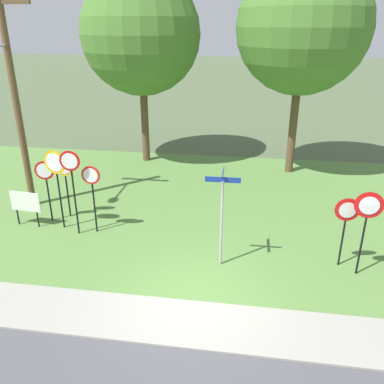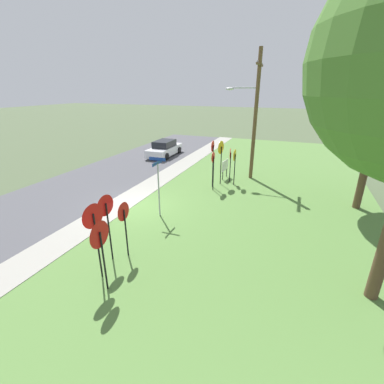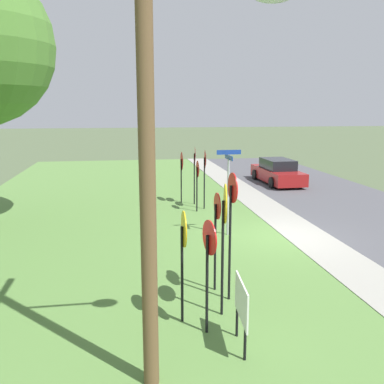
{
  "view_description": "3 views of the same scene",
  "coord_description": "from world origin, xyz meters",
  "px_view_note": "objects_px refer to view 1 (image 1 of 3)",
  "views": [
    {
      "loc": [
        1.17,
        -8.12,
        6.52
      ],
      "look_at": [
        -0.51,
        3.0,
        1.75
      ],
      "focal_mm": 37.4,
      "sensor_mm": 36.0,
      "label": 1
    },
    {
      "loc": [
        10.87,
        7.54,
        5.82
      ],
      "look_at": [
        0.93,
        3.64,
        1.67
      ],
      "focal_mm": 25.13,
      "sensor_mm": 36.0,
      "label": 2
    },
    {
      "loc": [
        -12.96,
        5.16,
        4.27
      ],
      "look_at": [
        0.7,
        2.98,
        1.51
      ],
      "focal_mm": 39.63,
      "sensor_mm": 36.0,
      "label": 3
    }
  ],
  "objects_px": {
    "stop_sign_far_left": "(56,172)",
    "oak_tree_right": "(303,27)",
    "yield_sign_near_left": "(367,214)",
    "oak_tree_left": "(141,34)",
    "stop_sign_near_left": "(65,174)",
    "stop_sign_near_right": "(72,176)",
    "utility_pole": "(12,90)",
    "yield_sign_near_right": "(346,217)",
    "stop_sign_far_center": "(92,186)",
    "stop_sign_far_right": "(46,179)",
    "notice_board": "(25,203)",
    "street_name_post": "(222,211)"
  },
  "relations": [
    {
      "from": "stop_sign_far_left",
      "to": "oak_tree_right",
      "type": "bearing_deg",
      "value": 50.51
    },
    {
      "from": "yield_sign_near_left",
      "to": "oak_tree_left",
      "type": "distance_m",
      "value": 12.93
    },
    {
      "from": "stop_sign_near_left",
      "to": "stop_sign_near_right",
      "type": "relative_size",
      "value": 0.79
    },
    {
      "from": "stop_sign_near_left",
      "to": "stop_sign_far_left",
      "type": "height_order",
      "value": "stop_sign_far_left"
    },
    {
      "from": "stop_sign_near_left",
      "to": "utility_pole",
      "type": "xyz_separation_m",
      "value": [
        -1.85,
        0.62,
        2.71
      ]
    },
    {
      "from": "oak_tree_right",
      "to": "stop_sign_far_left",
      "type": "bearing_deg",
      "value": -139.14
    },
    {
      "from": "yield_sign_near_left",
      "to": "yield_sign_near_right",
      "type": "height_order",
      "value": "yield_sign_near_left"
    },
    {
      "from": "stop_sign_near_right",
      "to": "utility_pole",
      "type": "bearing_deg",
      "value": 143.57
    },
    {
      "from": "stop_sign_far_center",
      "to": "utility_pole",
      "type": "distance_m",
      "value": 4.49
    },
    {
      "from": "oak_tree_left",
      "to": "stop_sign_near_left",
      "type": "bearing_deg",
      "value": -99.32
    },
    {
      "from": "yield_sign_near_left",
      "to": "stop_sign_far_center",
      "type": "bearing_deg",
      "value": 176.64
    },
    {
      "from": "stop_sign_far_right",
      "to": "utility_pole",
      "type": "relative_size",
      "value": 0.28
    },
    {
      "from": "utility_pole",
      "to": "oak_tree_right",
      "type": "relative_size",
      "value": 0.89
    },
    {
      "from": "stop_sign_near_right",
      "to": "stop_sign_far_right",
      "type": "height_order",
      "value": "stop_sign_near_right"
    },
    {
      "from": "stop_sign_near_right",
      "to": "yield_sign_near_left",
      "type": "relative_size",
      "value": 1.15
    },
    {
      "from": "stop_sign_near_right",
      "to": "yield_sign_near_right",
      "type": "xyz_separation_m",
      "value": [
        8.22,
        -0.68,
        -0.5
      ]
    },
    {
      "from": "stop_sign_near_left",
      "to": "utility_pole",
      "type": "bearing_deg",
      "value": 161.86
    },
    {
      "from": "stop_sign_far_right",
      "to": "notice_board",
      "type": "distance_m",
      "value": 1.08
    },
    {
      "from": "yield_sign_near_right",
      "to": "stop_sign_far_center",
      "type": "bearing_deg",
      "value": 172.43
    },
    {
      "from": "stop_sign_far_right",
      "to": "street_name_post",
      "type": "bearing_deg",
      "value": -27.51
    },
    {
      "from": "stop_sign_near_left",
      "to": "oak_tree_left",
      "type": "xyz_separation_m",
      "value": [
        1.11,
        6.74,
        4.34
      ]
    },
    {
      "from": "yield_sign_near_right",
      "to": "street_name_post",
      "type": "height_order",
      "value": "street_name_post"
    },
    {
      "from": "stop_sign_far_right",
      "to": "yield_sign_near_left",
      "type": "distance_m",
      "value": 10.13
    },
    {
      "from": "stop_sign_far_right",
      "to": "notice_board",
      "type": "xyz_separation_m",
      "value": [
        -0.61,
        -0.47,
        -0.76
      ]
    },
    {
      "from": "stop_sign_far_left",
      "to": "street_name_post",
      "type": "xyz_separation_m",
      "value": [
        5.49,
        -1.44,
        -0.32
      ]
    },
    {
      "from": "stop_sign_near_right",
      "to": "stop_sign_far_center",
      "type": "height_order",
      "value": "stop_sign_near_right"
    },
    {
      "from": "stop_sign_near_right",
      "to": "oak_tree_left",
      "type": "xyz_separation_m",
      "value": [
        0.28,
        7.9,
        3.93
      ]
    },
    {
      "from": "stop_sign_far_left",
      "to": "stop_sign_far_right",
      "type": "xyz_separation_m",
      "value": [
        -0.66,
        0.45,
        -0.44
      ]
    },
    {
      "from": "yield_sign_near_right",
      "to": "stop_sign_near_left",
      "type": "bearing_deg",
      "value": 167.49
    },
    {
      "from": "utility_pole",
      "to": "oak_tree_right",
      "type": "bearing_deg",
      "value": 28.62
    },
    {
      "from": "stop_sign_far_center",
      "to": "oak_tree_right",
      "type": "xyz_separation_m",
      "value": [
        6.81,
        7.06,
        4.64
      ]
    },
    {
      "from": "stop_sign_near_left",
      "to": "stop_sign_far_center",
      "type": "distance_m",
      "value": 1.68
    },
    {
      "from": "stop_sign_near_left",
      "to": "street_name_post",
      "type": "height_order",
      "value": "street_name_post"
    },
    {
      "from": "stop_sign_far_center",
      "to": "stop_sign_far_right",
      "type": "relative_size",
      "value": 1.05
    },
    {
      "from": "yield_sign_near_left",
      "to": "utility_pole",
      "type": "bearing_deg",
      "value": 171.43
    },
    {
      "from": "stop_sign_near_left",
      "to": "stop_sign_near_right",
      "type": "height_order",
      "value": "stop_sign_near_right"
    },
    {
      "from": "street_name_post",
      "to": "stop_sign_far_center",
      "type": "bearing_deg",
      "value": 161.87
    },
    {
      "from": "notice_board",
      "to": "stop_sign_near_left",
      "type": "bearing_deg",
      "value": 42.93
    },
    {
      "from": "stop_sign_near_left",
      "to": "oak_tree_right",
      "type": "height_order",
      "value": "oak_tree_right"
    },
    {
      "from": "stop_sign_near_left",
      "to": "stop_sign_far_right",
      "type": "relative_size",
      "value": 1.03
    },
    {
      "from": "stop_sign_far_left",
      "to": "stop_sign_near_left",
      "type": "bearing_deg",
      "value": 109.9
    },
    {
      "from": "yield_sign_near_right",
      "to": "utility_pole",
      "type": "height_order",
      "value": "utility_pole"
    },
    {
      "from": "street_name_post",
      "to": "utility_pole",
      "type": "bearing_deg",
      "value": 157.95
    },
    {
      "from": "stop_sign_near_right",
      "to": "notice_board",
      "type": "xyz_separation_m",
      "value": [
        -1.94,
        0.29,
        -1.23
      ]
    },
    {
      "from": "stop_sign_far_right",
      "to": "utility_pole",
      "type": "height_order",
      "value": "utility_pole"
    },
    {
      "from": "oak_tree_right",
      "to": "street_name_post",
      "type": "bearing_deg",
      "value": -106.84
    },
    {
      "from": "stop_sign_near_right",
      "to": "stop_sign_far_left",
      "type": "relative_size",
      "value": 1.04
    },
    {
      "from": "stop_sign_far_right",
      "to": "utility_pole",
      "type": "distance_m",
      "value": 3.25
    },
    {
      "from": "yield_sign_near_left",
      "to": "street_name_post",
      "type": "xyz_separation_m",
      "value": [
        -3.81,
        -0.06,
        -0.15
      ]
    },
    {
      "from": "notice_board",
      "to": "street_name_post",
      "type": "bearing_deg",
      "value": -6.99
    }
  ]
}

